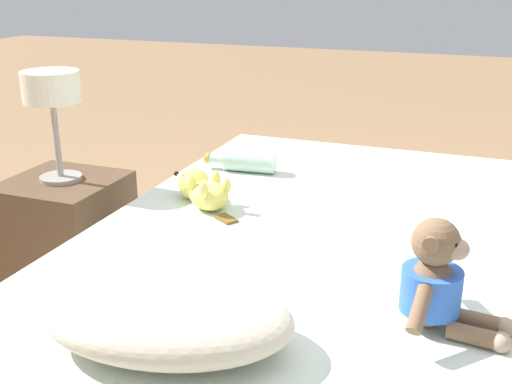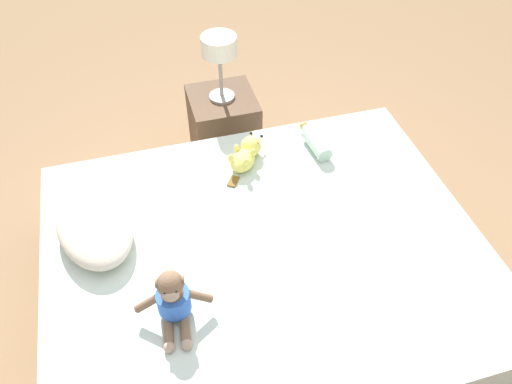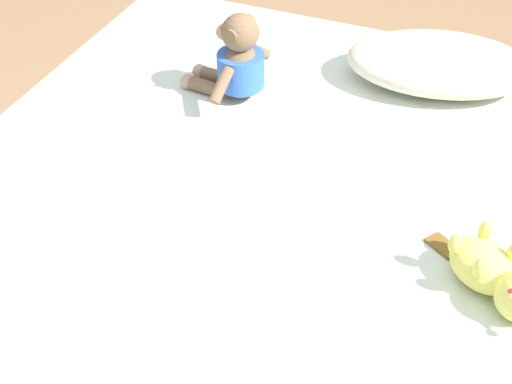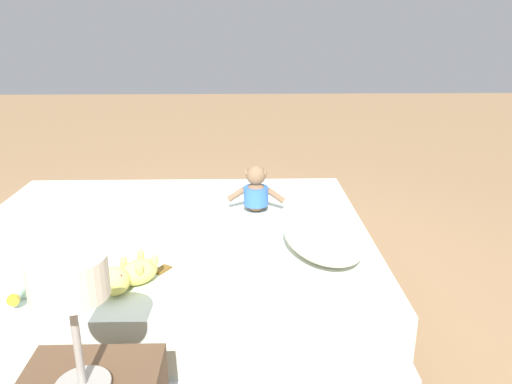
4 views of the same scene
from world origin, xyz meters
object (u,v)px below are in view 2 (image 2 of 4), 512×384
at_px(pillow, 94,226).
at_px(plush_monkey, 173,301).
at_px(glass_bottle, 316,143).
at_px(plush_yellow_creature, 246,154).
at_px(bedside_lamp, 219,51).
at_px(nightstand, 224,133).
at_px(bed, 265,281).

relative_size(pillow, plush_monkey, 1.87).
height_order(pillow, glass_bottle, pillow).
distance_m(plush_yellow_creature, bedside_lamp, 0.59).
bearing_deg(bedside_lamp, nightstand, 0.00).
relative_size(pillow, glass_bottle, 2.05).
bearing_deg(glass_bottle, pillow, 103.93).
height_order(plush_monkey, plush_yellow_creature, plush_monkey).
distance_m(plush_monkey, glass_bottle, 1.11).
height_order(glass_bottle, nightstand, glass_bottle).
height_order(plush_yellow_creature, bedside_lamp, bedside_lamp).
xyz_separation_m(bed, glass_bottle, (0.52, -0.41, 0.29)).
relative_size(plush_yellow_creature, nightstand, 0.57).
relative_size(plush_monkey, bedside_lamp, 0.78).
height_order(bed, glass_bottle, glass_bottle).
bearing_deg(bed, glass_bottle, -38.74).
bearing_deg(glass_bottle, plush_yellow_creature, 88.91).
bearing_deg(pillow, bedside_lamp, -42.05).
distance_m(bed, pillow, 0.78).
bearing_deg(bed, bedside_lamp, -3.28).
bearing_deg(pillow, plush_monkey, -151.27).
distance_m(bed, plush_monkey, 0.58).
relative_size(plush_monkey, nightstand, 0.56).
distance_m(bed, bedside_lamp, 1.19).
bearing_deg(bedside_lamp, pillow, 137.95).
xyz_separation_m(nightstand, bedside_lamp, (0.00, 0.00, 0.54)).
bearing_deg(pillow, bed, -110.38).
bearing_deg(bed, pillow, 69.62).
xyz_separation_m(plush_yellow_creature, bedside_lamp, (0.53, -0.00, 0.26)).
xyz_separation_m(plush_yellow_creature, glass_bottle, (-0.01, -0.36, -0.01)).
bearing_deg(plush_monkey, bedside_lamp, -20.20).
bearing_deg(nightstand, plush_yellow_creature, 179.62).
relative_size(plush_monkey, glass_bottle, 1.10).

